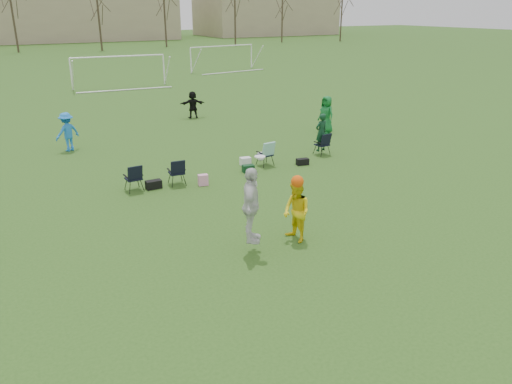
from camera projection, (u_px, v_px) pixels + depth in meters
ground at (304, 271)px, 12.24m from camera, size 260.00×260.00×0.00m
fielder_blue at (67, 132)px, 22.17m from camera, size 1.28×1.03×1.73m
fielder_green_far at (326, 115)px, 25.29m from camera, size 0.75×1.01×1.90m
fielder_black at (193, 105)px, 28.80m from camera, size 1.50×0.70×1.56m
center_contest at (272, 208)px, 13.05m from camera, size 2.33×1.24×2.63m
sideline_setup at (250, 155)px, 19.80m from camera, size 9.14×2.07×1.80m
goal_mid at (118, 63)px, 39.57m from camera, size 7.40×0.63×2.46m
goal_right at (222, 51)px, 49.97m from camera, size 7.35×1.14×2.46m
tree_line at (16, 15)px, 67.70m from camera, size 110.28×3.28×11.40m
building_row at (40, 7)px, 91.75m from camera, size 126.00×16.00×13.00m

